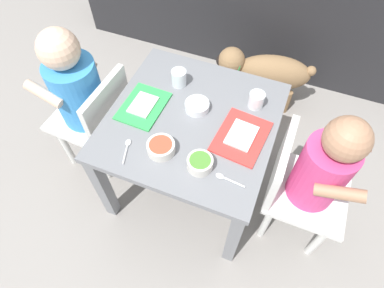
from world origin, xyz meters
TOP-DOWN VIEW (x-y plane):
  - ground_plane at (0.00, 0.00)m, footprint 7.00×7.00m
  - dining_table at (0.00, 0.00)m, footprint 0.59×0.60m
  - seated_child_left at (-0.46, -0.02)m, footprint 0.29×0.29m
  - seated_child_right at (0.46, -0.04)m, footprint 0.28×0.28m
  - dog at (0.16, 0.59)m, footprint 0.48×0.23m
  - food_tray_left at (-0.19, -0.01)m, footprint 0.15×0.20m
  - food_tray_right at (0.19, -0.01)m, footprint 0.18×0.22m
  - water_cup_left at (0.19, 0.14)m, footprint 0.06×0.06m
  - water_cup_right at (-0.11, 0.14)m, footprint 0.06×0.06m
  - veggie_bowl_far at (0.10, -0.17)m, footprint 0.08×0.08m
  - veggie_bowl_near at (0.00, 0.05)m, footprint 0.09×0.09m
  - cereal_bowl_left_side at (-0.04, -0.16)m, footprint 0.09×0.09m
  - spoon_by_left_tray at (-0.15, -0.20)m, footprint 0.04×0.10m
  - spoon_by_right_tray at (0.19, -0.19)m, footprint 0.10×0.02m

SIDE VIEW (x-z plane):
  - ground_plane at x=0.00m, z-range 0.00..0.00m
  - dog at x=0.16m, z-range 0.05..0.39m
  - dining_table at x=0.00m, z-range 0.15..0.60m
  - seated_child_right at x=0.46m, z-range 0.08..0.77m
  - seated_child_left at x=-0.46m, z-range 0.09..0.79m
  - spoon_by_left_tray at x=-0.15m, z-range 0.45..0.46m
  - spoon_by_right_tray at x=0.19m, z-range 0.45..0.46m
  - food_tray_right at x=0.19m, z-range 0.45..0.47m
  - food_tray_left at x=-0.19m, z-range 0.45..0.47m
  - veggie_bowl_near at x=0.00m, z-range 0.45..0.48m
  - cereal_bowl_left_side at x=-0.04m, z-range 0.45..0.49m
  - veggie_bowl_far at x=0.10m, z-range 0.45..0.49m
  - water_cup_left at x=0.19m, z-range 0.45..0.51m
  - water_cup_right at x=-0.11m, z-range 0.45..0.51m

